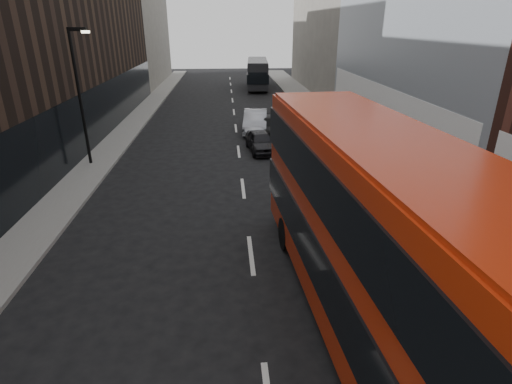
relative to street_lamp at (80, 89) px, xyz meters
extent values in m
cube|color=slate|center=(15.72, 7.00, -4.11)|extent=(3.00, 80.00, 0.15)
cube|color=slate|center=(0.22, 7.00, -4.11)|extent=(2.00, 80.00, 0.15)
cube|color=silver|center=(17.37, 3.00, -2.28)|extent=(0.35, 21.00, 3.80)
cube|color=#69645D|center=(19.72, 26.00, 4.82)|extent=(5.00, 24.00, 18.00)
cube|color=black|center=(-3.28, 12.00, 2.82)|extent=(5.00, 24.00, 14.00)
cube|color=#69645D|center=(-3.28, 34.00, 2.32)|extent=(5.00, 20.00, 13.00)
cylinder|color=black|center=(-0.08, 0.00, -0.53)|extent=(0.16, 0.16, 7.00)
cube|color=black|center=(0.32, 0.00, 2.87)|extent=(0.90, 0.15, 0.18)
cube|color=#FFF2CC|center=(0.72, 0.00, 2.75)|extent=(0.35, 0.22, 0.12)
cube|color=#B0260A|center=(10.99, -13.54, -1.46)|extent=(3.63, 12.62, 4.53)
cube|color=black|center=(10.99, -13.54, -2.20)|extent=(3.75, 12.67, 1.25)
cube|color=black|center=(10.99, -13.54, -0.27)|extent=(3.75, 12.67, 1.25)
cube|color=black|center=(10.59, -7.29, -2.03)|extent=(2.41, 0.23, 1.59)
cube|color=#B0260A|center=(10.99, -13.54, 0.83)|extent=(3.48, 12.11, 0.12)
cylinder|color=black|center=(9.47, -9.64, -3.61)|extent=(0.41, 1.15, 1.13)
cylinder|color=black|center=(12.00, -9.48, -3.61)|extent=(0.41, 1.15, 1.13)
cube|color=black|center=(11.47, 28.34, -2.38)|extent=(3.01, 10.31, 2.87)
cube|color=black|center=(11.47, 28.34, -2.56)|extent=(3.13, 10.37, 1.02)
cube|color=black|center=(11.12, 23.23, -2.42)|extent=(1.97, 0.22, 1.30)
cube|color=black|center=(11.82, 33.45, -2.42)|extent=(1.97, 0.22, 1.30)
cube|color=black|center=(11.47, 28.34, -0.91)|extent=(2.89, 9.90, 0.12)
cylinder|color=black|center=(10.69, 31.66, -3.72)|extent=(0.34, 0.94, 0.93)
cylinder|color=black|center=(12.70, 31.52, -3.72)|extent=(0.34, 0.94, 0.93)
cylinder|color=black|center=(10.24, 25.16, -3.72)|extent=(0.34, 0.94, 0.93)
cylinder|color=black|center=(12.25, 25.02, -3.72)|extent=(0.34, 0.94, 0.93)
imported|color=black|center=(9.58, 2.00, -3.55)|extent=(1.91, 3.83, 1.25)
imported|color=#9C9DA4|center=(9.62, 6.90, -3.40)|extent=(2.12, 4.85, 1.55)
imported|color=black|center=(10.69, 6.00, -3.56)|extent=(2.02, 4.39, 1.24)
camera|label=1|loc=(7.51, -21.72, 3.11)|focal=28.00mm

